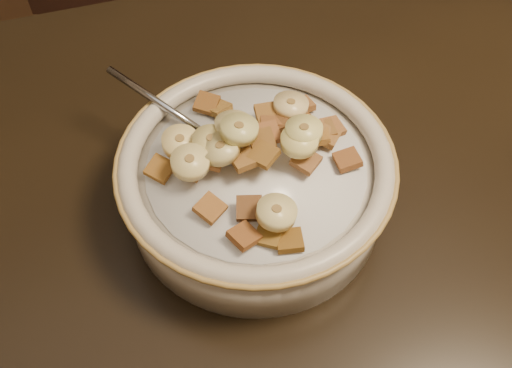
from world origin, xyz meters
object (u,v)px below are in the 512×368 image
object	(u,v)px
chair	(143,58)
spoon	(222,145)
table	(340,300)
cereal_bowl	(256,186)

from	to	relation	value
chair	spoon	bearing A→B (deg)	-67.42
table	chair	bearing A→B (deg)	97.26
table	spoon	world-z (taller)	spoon
chair	spoon	xyz separation A→B (m)	(0.03, -0.55, 0.35)
table	chair	world-z (taller)	chair
table	cereal_bowl	world-z (taller)	cereal_bowl
table	cereal_bowl	distance (m)	0.12
table	spoon	bearing A→B (deg)	115.92
table	cereal_bowl	size ratio (longest dim) A/B	6.20
cereal_bowl	table	bearing A→B (deg)	-67.42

